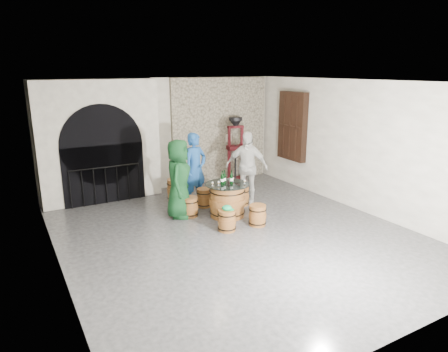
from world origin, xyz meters
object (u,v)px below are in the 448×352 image
barrel_table (227,200)px  barrel_stool_far (204,198)px  barrel_stool_left (190,207)px  side_barrel (175,190)px  wine_bottle_left (222,179)px  barrel_stool_near_left (227,220)px  person_green (179,179)px  wine_bottle_center (231,178)px  person_white (247,167)px  corking_press (236,145)px  barrel_stool_near_right (258,215)px  person_blue (195,169)px  barrel_stool_right (241,196)px  wine_bottle_right (224,178)px

barrel_table → barrel_stool_far: barrel_table is taller
barrel_stool_left → side_barrel: 1.28m
barrel_stool_left → barrel_stool_far: (0.61, 0.45, 0.00)m
barrel_stool_left → wine_bottle_left: wine_bottle_left is taller
barrel_stool_left → barrel_stool_near_left: size_ratio=1.00×
person_green → wine_bottle_center: person_green is taller
barrel_stool_left → person_white: (1.79, 0.29, 0.71)m
wine_bottle_left → person_green: bearing=149.9°
barrel_stool_far → person_white: person_white is taller
person_white → corking_press: bearing=110.3°
person_white → corking_press: size_ratio=0.94×
barrel_table → barrel_stool_near_right: barrel_table is taller
barrel_stool_near_right → barrel_table: bearing=109.8°
person_blue → barrel_stool_right: bearing=-52.8°
barrel_table → person_white: 1.34m
wine_bottle_left → wine_bottle_center: size_ratio=1.00×
barrel_stool_left → wine_bottle_center: bearing=-27.0°
person_white → wine_bottle_center: bearing=-97.6°
barrel_stool_near_left → corking_press: corking_press is taller
wine_bottle_center → wine_bottle_right: 0.17m
barrel_table → barrel_stool_far: 0.91m
wine_bottle_center → person_blue: bearing=105.4°
person_green → barrel_stool_near_left: bearing=-123.5°
person_green → person_white: 2.01m
barrel_stool_right → corking_press: corking_press is taller
barrel_stool_left → barrel_stool_near_left: same height
person_blue → wine_bottle_right: 1.16m
person_blue → person_white: person_white is taller
barrel_stool_near_right → side_barrel: side_barrel is taller
corking_press → wine_bottle_right: bearing=-118.2°
person_blue → wine_bottle_center: (0.34, -1.25, 0.00)m
wine_bottle_center → corking_press: (1.65, 2.54, 0.23)m
wine_bottle_right → side_barrel: bearing=110.4°
barrel_table → corking_press: 3.16m
wine_bottle_center → side_barrel: bearing=113.0°
person_blue → corking_press: corking_press is taller
barrel_stool_far → person_blue: bearing=101.2°
barrel_stool_near_left → side_barrel: bearing=94.1°
barrel_stool_far → wine_bottle_center: (0.28, -0.91, 0.70)m
barrel_stool_near_left → wine_bottle_center: wine_bottle_center is taller
barrel_stool_left → barrel_stool_right: (1.52, 0.09, 0.00)m
wine_bottle_left → side_barrel: (-0.51, 1.67, -0.64)m
person_green → person_white: bearing=-51.5°
barrel_stool_right → wine_bottle_center: wine_bottle_center is taller
barrel_stool_far → barrel_stool_near_left: bearing=-99.6°
side_barrel → barrel_table: bearing=-69.6°
corking_press → person_green: bearing=-136.5°
wine_bottle_right → barrel_stool_near_right: bearing=-70.1°
person_green → corking_press: size_ratio=0.93×
person_green → barrel_stool_near_right: bearing=-103.0°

